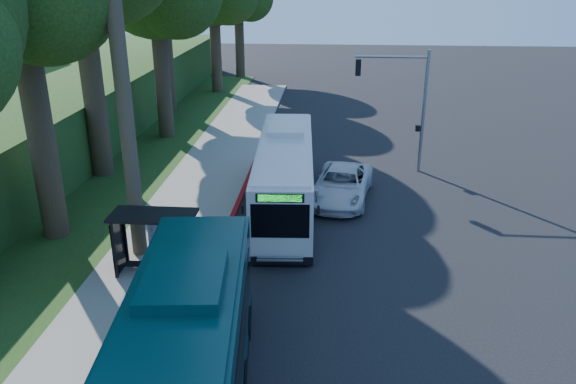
{
  "coord_description": "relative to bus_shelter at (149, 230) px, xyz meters",
  "views": [
    {
      "loc": [
        -0.46,
        -21.75,
        11.06
      ],
      "look_at": [
        -2.22,
        1.0,
        2.0
      ],
      "focal_mm": 35.0,
      "sensor_mm": 36.0,
      "label": 1
    }
  ],
  "objects": [
    {
      "name": "ground",
      "position": [
        7.26,
        2.86,
        -1.81
      ],
      "size": [
        140.0,
        140.0,
        0.0
      ],
      "primitive_type": "plane",
      "color": "black",
      "rests_on": "ground"
    },
    {
      "name": "sidewalk",
      "position": [
        -0.04,
        2.86,
        -1.75
      ],
      "size": [
        4.5,
        70.0,
        0.12
      ],
      "primitive_type": "cube",
      "color": "gray",
      "rests_on": "ground"
    },
    {
      "name": "red_curb",
      "position": [
        2.26,
        -1.14,
        -1.74
      ],
      "size": [
        0.25,
        30.0,
        0.13
      ],
      "primitive_type": "cube",
      "color": "maroon",
      "rests_on": "ground"
    },
    {
      "name": "grass_verge",
      "position": [
        -5.74,
        7.86,
        -1.78
      ],
      "size": [
        8.0,
        70.0,
        0.06
      ],
      "primitive_type": "cube",
      "color": "#234719",
      "rests_on": "ground"
    },
    {
      "name": "bus_shelter",
      "position": [
        0.0,
        0.0,
        0.0
      ],
      "size": [
        3.2,
        1.51,
        2.55
      ],
      "color": "black",
      "rests_on": "ground"
    },
    {
      "name": "stop_sign_pole",
      "position": [
        1.86,
        -2.14,
        0.28
      ],
      "size": [
        0.35,
        0.06,
        3.17
      ],
      "color": "gray",
      "rests_on": "ground"
    },
    {
      "name": "traffic_signal_pole",
      "position": [
        11.04,
        12.86,
        2.62
      ],
      "size": [
        4.1,
        0.3,
        7.0
      ],
      "color": "gray",
      "rests_on": "ground"
    },
    {
      "name": "white_bus",
      "position": [
        4.65,
        6.91,
        -0.03
      ],
      "size": [
        3.24,
        12.36,
        3.65
      ],
      "rotation": [
        0.0,
        0.0,
        0.05
      ],
      "color": "silver",
      "rests_on": "ground"
    },
    {
      "name": "pickup",
      "position": [
        7.46,
        8.06,
        -0.99
      ],
      "size": [
        3.64,
        6.26,
        1.64
      ],
      "primitive_type": "imported",
      "rotation": [
        0.0,
        0.0,
        -0.16
      ],
      "color": "silver",
      "rests_on": "ground"
    }
  ]
}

